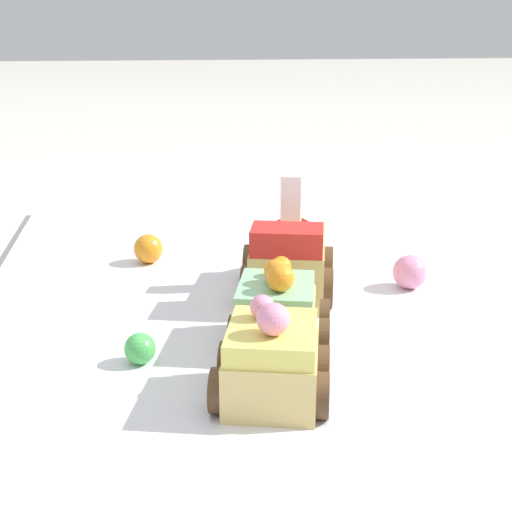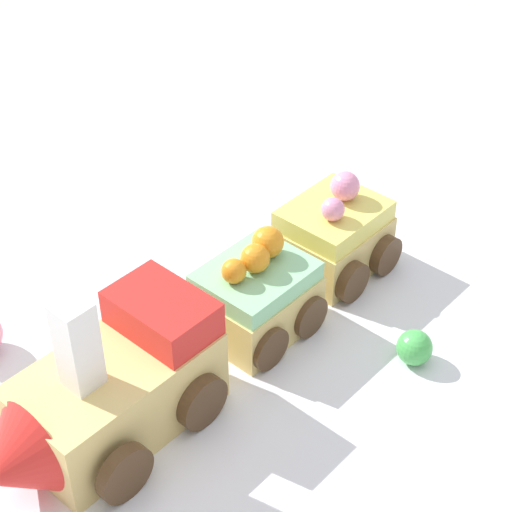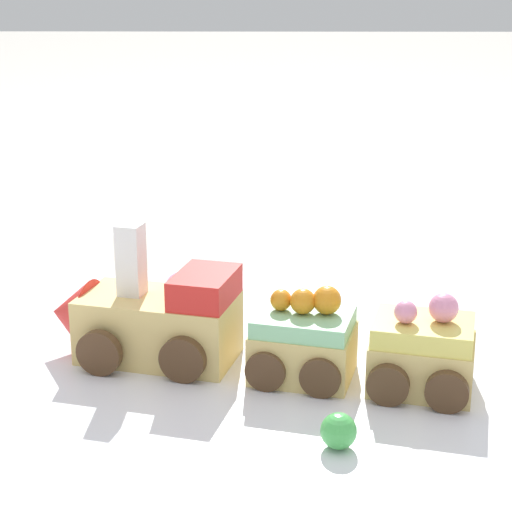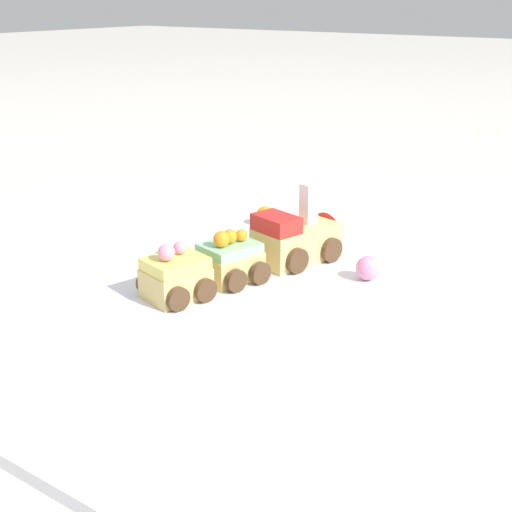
# 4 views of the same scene
# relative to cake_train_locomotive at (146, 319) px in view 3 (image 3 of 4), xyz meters

# --- Properties ---
(ground_plane) EXTENTS (10.00, 10.00, 0.00)m
(ground_plane) POSITION_rel_cake_train_locomotive_xyz_m (-0.07, 0.03, -0.04)
(ground_plane) COLOR beige
(display_board) EXTENTS (0.82, 0.45, 0.01)m
(display_board) POSITION_rel_cake_train_locomotive_xyz_m (-0.07, 0.03, -0.03)
(display_board) COLOR white
(display_board) RESTS_ON ground_plane
(cake_train_locomotive) EXTENTS (0.14, 0.09, 0.10)m
(cake_train_locomotive) POSITION_rel_cake_train_locomotive_xyz_m (0.00, 0.00, 0.00)
(cake_train_locomotive) COLOR #E5C675
(cake_train_locomotive) RESTS_ON display_board
(cake_car_mint) EXTENTS (0.08, 0.08, 0.06)m
(cake_car_mint) POSITION_rel_cake_train_locomotive_xyz_m (-0.11, 0.03, -0.00)
(cake_car_mint) COLOR #E5C675
(cake_car_mint) RESTS_ON display_board
(cake_car_lemon) EXTENTS (0.08, 0.08, 0.07)m
(cake_car_lemon) POSITION_rel_cake_train_locomotive_xyz_m (-0.19, 0.05, -0.00)
(cake_car_lemon) COLOR #E5C675
(cake_car_lemon) RESTS_ON display_board
(gumball_pink) EXTENTS (0.03, 0.03, 0.03)m
(gumball_pink) POSITION_rel_cake_train_locomotive_xyz_m (-0.02, -0.10, -0.01)
(gumball_pink) COLOR pink
(gumball_pink) RESTS_ON display_board
(gumball_green) EXTENTS (0.02, 0.02, 0.02)m
(gumball_green) POSITION_rel_cake_train_locomotive_xyz_m (-0.13, 0.13, -0.02)
(gumball_green) COLOR #4CBC56
(gumball_green) RESTS_ON display_board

